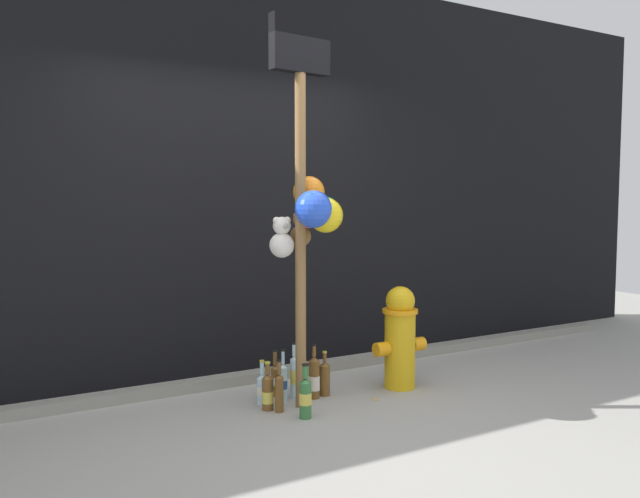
{
  "coord_description": "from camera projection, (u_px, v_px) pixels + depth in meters",
  "views": [
    {
      "loc": [
        -1.98,
        -3.4,
        1.42
      ],
      "look_at": [
        0.22,
        0.39,
        1.09
      ],
      "focal_mm": 35.86,
      "sensor_mm": 36.0,
      "label": 1
    }
  ],
  "objects": [
    {
      "name": "bottle_8",
      "position": [
        268.0,
        392.0,
        4.33
      ],
      "size": [
        0.08,
        0.08,
        0.33
      ],
      "color": "brown",
      "rests_on": "ground_plane"
    },
    {
      "name": "bottle_4",
      "position": [
        294.0,
        375.0,
        4.59
      ],
      "size": [
        0.06,
        0.06,
        0.4
      ],
      "color": "#B2DBEA",
      "rests_on": "ground_plane"
    },
    {
      "name": "litter_0",
      "position": [
        375.0,
        399.0,
        4.56
      ],
      "size": [
        0.07,
        0.08,
        0.01
      ],
      "primitive_type": "cube",
      "rotation": [
        0.0,
        0.0,
        1.19
      ],
      "color": "tan",
      "rests_on": "ground_plane"
    },
    {
      "name": "bottle_2",
      "position": [
        305.0,
        396.0,
        4.16
      ],
      "size": [
        0.08,
        0.08,
        0.36
      ],
      "color": "#337038",
      "rests_on": "ground_plane"
    },
    {
      "name": "bottle_1",
      "position": [
        279.0,
        391.0,
        4.28
      ],
      "size": [
        0.06,
        0.06,
        0.36
      ],
      "color": "brown",
      "rests_on": "ground_plane"
    },
    {
      "name": "fire_hydrant",
      "position": [
        400.0,
        337.0,
        4.82
      ],
      "size": [
        0.44,
        0.27,
        0.77
      ],
      "color": "gold",
      "rests_on": "ground_plane"
    },
    {
      "name": "ground_plane",
      "position": [
        321.0,
        425.0,
        4.04
      ],
      "size": [
        14.0,
        14.0,
        0.0
      ],
      "primitive_type": "plane",
      "color": "#9E9B93"
    },
    {
      "name": "building_wall",
      "position": [
        226.0,
        170.0,
        5.25
      ],
      "size": [
        10.0,
        0.2,
        3.34
      ],
      "color": "black",
      "rests_on": "ground_plane"
    },
    {
      "name": "bottle_7",
      "position": [
        275.0,
        379.0,
        4.64
      ],
      "size": [
        0.06,
        0.06,
        0.34
      ],
      "color": "brown",
      "rests_on": "ground_plane"
    },
    {
      "name": "memorial_post",
      "position": [
        309.0,
        193.0,
        4.31
      ],
      "size": [
        0.54,
        0.52,
        2.62
      ],
      "color": "olive",
      "rests_on": "ground_plane"
    },
    {
      "name": "litter_1",
      "position": [
        397.0,
        358.0,
        5.75
      ],
      "size": [
        0.09,
        0.09,
        0.01
      ],
      "primitive_type": "cube",
      "rotation": [
        0.0,
        0.0,
        2.4
      ],
      "color": "#8C99B2",
      "rests_on": "ground_plane"
    },
    {
      "name": "curb_strip",
      "position": [
        250.0,
        377.0,
        4.98
      ],
      "size": [
        8.0,
        0.12,
        0.08
      ],
      "primitive_type": "cube",
      "color": "gray",
      "rests_on": "ground_plane"
    },
    {
      "name": "bottle_6",
      "position": [
        262.0,
        388.0,
        4.45
      ],
      "size": [
        0.07,
        0.07,
        0.31
      ],
      "color": "#B2DBEA",
      "rests_on": "ground_plane"
    },
    {
      "name": "bottle_0",
      "position": [
        283.0,
        382.0,
        4.52
      ],
      "size": [
        0.06,
        0.06,
        0.37
      ],
      "color": "#B2DBEA",
      "rests_on": "ground_plane"
    },
    {
      "name": "bottle_5",
      "position": [
        325.0,
        378.0,
        4.65
      ],
      "size": [
        0.08,
        0.08,
        0.33
      ],
      "color": "brown",
      "rests_on": "ground_plane"
    },
    {
      "name": "bottle_3",
      "position": [
        314.0,
        378.0,
        4.58
      ],
      "size": [
        0.08,
        0.08,
        0.39
      ],
      "color": "brown",
      "rests_on": "ground_plane"
    }
  ]
}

